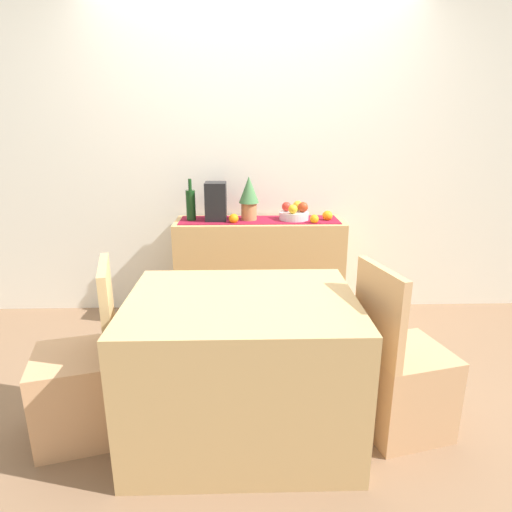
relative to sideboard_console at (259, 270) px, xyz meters
The scene contains 18 objects.
ground_plane 1.01m from the sideboard_console, 92.27° to the right, with size 6.40×6.40×0.02m, color #826248.
room_wall_rear 0.97m from the sideboard_console, 98.00° to the left, with size 6.40×0.06×2.70m, color white.
sideboard_console is the anchor object (origin of this frame).
table_runner 0.41m from the sideboard_console, ahead, with size 1.23×0.32×0.01m, color maroon.
fruit_bowl 0.52m from the sideboard_console, ahead, with size 0.23×0.23×0.06m, color silver.
apple_right 0.56m from the sideboard_console, ahead, with size 0.07×0.07×0.07m, color red.
apple_center 0.62m from the sideboard_console, ahead, with size 0.08×0.08×0.08m, color #AC3618.
apple_rear 0.57m from the sideboard_console, 14.87° to the right, with size 0.07×0.07×0.07m, color gold.
apple_left 0.60m from the sideboard_console, 10.83° to the left, with size 0.08×0.08×0.08m, color gold.
wine_bottle 0.75m from the sideboard_console, behind, with size 0.07×0.07×0.32m.
coffee_maker 0.65m from the sideboard_console, behind, with size 0.16×0.18×0.30m, color black.
potted_plant 0.61m from the sideboard_console, behind, with size 0.15×0.15×0.34m.
orange_loose_near_bowl 0.62m from the sideboard_console, 16.75° to the right, with size 0.07×0.07×0.07m, color orange.
orange_loose_far 0.50m from the sideboard_console, 152.81° to the right, with size 0.07×0.07×0.07m, color orange.
orange_loose_mid 0.69m from the sideboard_console, ahead, with size 0.08×0.08×0.08m, color orange.
dining_table 1.38m from the sideboard_console, 95.51° to the right, with size 1.10×0.84×0.74m, color tan.
chair_near_window 1.67m from the sideboard_console, 124.61° to the right, with size 0.49×0.49×0.90m.
chair_by_corner 1.54m from the sideboard_console, 63.73° to the right, with size 0.48×0.48×0.90m.
Camera 1 is at (-0.08, -2.36, 1.53)m, focal length 30.17 mm.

